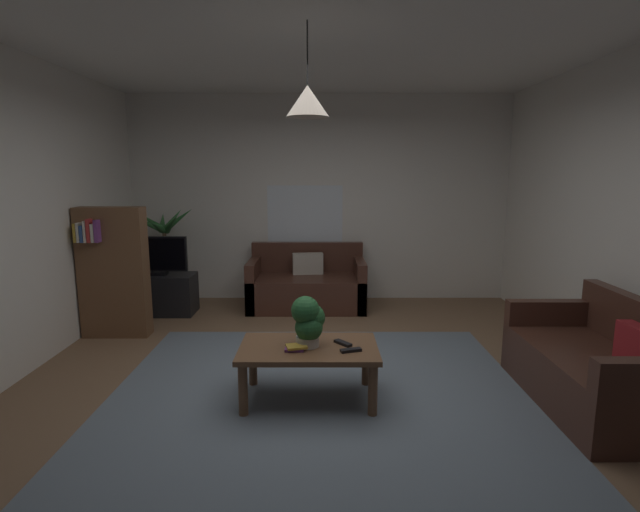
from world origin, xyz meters
name	(u,v)px	position (x,y,z in m)	size (l,w,h in m)	color
floor	(320,387)	(0.00, 0.00, -0.01)	(5.14, 5.69, 0.02)	brown
rug	(320,397)	(0.00, -0.20, 0.00)	(3.34, 3.13, 0.01)	slate
wall_back	(320,199)	(0.00, 2.87, 1.39)	(5.26, 0.06, 2.79)	silver
ceiling	(320,28)	(0.00, 0.00, 2.80)	(5.14, 5.69, 0.02)	white
window_pane	(306,219)	(-0.20, 2.84, 1.13)	(1.03, 0.01, 0.90)	white
couch_under_window	(308,287)	(-0.17, 2.38, 0.28)	(1.50, 0.80, 0.82)	#47281E
couch_right_side	(599,371)	(2.11, -0.33, 0.28)	(0.80, 1.48, 0.82)	#47281E
coffee_table	(309,354)	(-0.08, -0.22, 0.37)	(1.06, 0.64, 0.43)	brown
book_on_table_0	(295,349)	(-0.19, -0.30, 0.45)	(0.14, 0.11, 0.02)	#72387F
book_on_table_1	(297,346)	(-0.17, -0.31, 0.47)	(0.15, 0.11, 0.02)	gold
remote_on_table_0	(352,350)	(0.24, -0.33, 0.45)	(0.05, 0.16, 0.02)	black
remote_on_table_1	(344,343)	(0.18, -0.18, 0.45)	(0.05, 0.16, 0.02)	black
potted_plant_on_table	(309,320)	(-0.08, -0.22, 0.64)	(0.26, 0.25, 0.40)	beige
tv_stand	(160,294)	(-2.02, 2.09, 0.25)	(0.90, 0.44, 0.50)	black
tv	(157,255)	(-2.02, 2.07, 0.75)	(0.77, 0.16, 0.48)	black
potted_palm_corner	(166,258)	(-2.05, 2.49, 0.63)	(0.88, 0.84, 1.34)	beige
bookshelf_corner	(114,271)	(-2.21, 1.26, 0.71)	(0.70, 0.31, 1.40)	brown
pendant_lamp	(308,101)	(-0.08, -0.22, 2.25)	(0.31, 0.31, 0.65)	black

